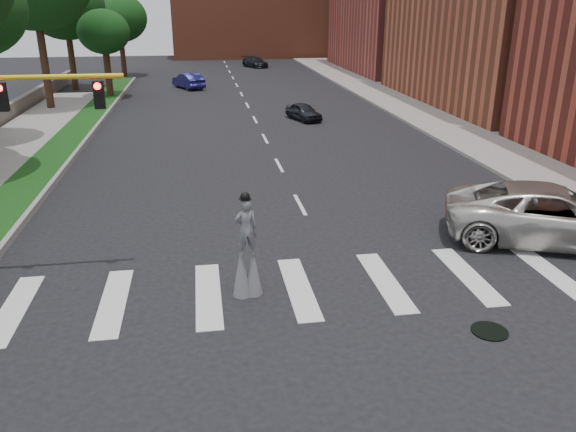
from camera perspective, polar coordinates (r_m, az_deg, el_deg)
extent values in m
plane|color=black|center=(15.61, 6.45, -8.64)|extent=(160.00, 160.00, 0.00)
cube|color=#113B10|center=(34.77, -21.66, 6.85)|extent=(2.00, 60.00, 0.25)
cube|color=gray|center=(34.55, -19.96, 7.01)|extent=(0.20, 60.00, 0.28)
cube|color=gray|center=(42.10, 14.21, 9.84)|extent=(5.00, 90.00, 0.18)
cylinder|color=black|center=(15.06, 19.79, -10.95)|extent=(0.90, 0.90, 0.04)
cylinder|color=gold|center=(16.81, -25.38, 12.59)|extent=(5.20, 0.14, 0.14)
cube|color=black|center=(17.04, -27.08, 10.70)|extent=(0.28, 0.18, 0.75)
cube|color=black|center=(16.46, -18.65, 11.57)|extent=(0.28, 0.18, 0.75)
cylinder|color=#FF0C0C|center=(16.33, -18.80, 12.38)|extent=(0.18, 0.06, 0.18)
cylinder|color=black|center=(15.69, -3.58, -5.98)|extent=(0.07, 0.07, 1.16)
cylinder|color=black|center=(15.63, -4.73, -6.12)|extent=(0.07, 0.07, 1.16)
cone|color=#5D5E62|center=(15.63, -3.59, -5.50)|extent=(0.52, 0.52, 1.45)
cone|color=#5D5E62|center=(15.57, -4.75, -5.64)|extent=(0.52, 0.52, 1.45)
imported|color=#5D5E62|center=(15.08, -4.29, -1.26)|extent=(0.65, 0.47, 1.66)
sphere|color=black|center=(14.77, -4.39, 1.95)|extent=(0.26, 0.26, 0.26)
cylinder|color=black|center=(14.78, -4.38, 1.77)|extent=(0.34, 0.34, 0.02)
cube|color=gold|center=(15.04, -4.45, 0.55)|extent=(0.22, 0.05, 0.10)
imported|color=beige|center=(20.89, 25.29, 0.12)|extent=(7.70, 5.58, 1.95)
imported|color=black|center=(39.71, 1.59, 10.55)|extent=(2.42, 3.68, 1.16)
imported|color=navy|center=(55.87, -10.10, 13.38)|extent=(3.28, 4.70, 1.47)
imported|color=black|center=(74.24, -3.37, 15.35)|extent=(3.47, 4.80, 1.29)
cylinder|color=black|center=(46.93, -23.51, 14.18)|extent=(0.56, 0.56, 7.16)
cylinder|color=black|center=(57.47, -21.11, 14.69)|extent=(0.56, 0.56, 5.71)
ellipsoid|color=black|center=(57.27, -21.73, 19.25)|extent=(7.02, 7.02, 5.97)
cylinder|color=black|center=(51.37, -17.82, 13.75)|extent=(0.56, 0.56, 4.39)
ellipsoid|color=black|center=(51.12, -18.23, 17.36)|extent=(4.26, 4.26, 3.62)
cylinder|color=black|center=(66.85, -16.44, 15.44)|extent=(0.56, 0.56, 4.69)
ellipsoid|color=black|center=(66.65, -16.79, 18.71)|extent=(5.95, 5.95, 5.06)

